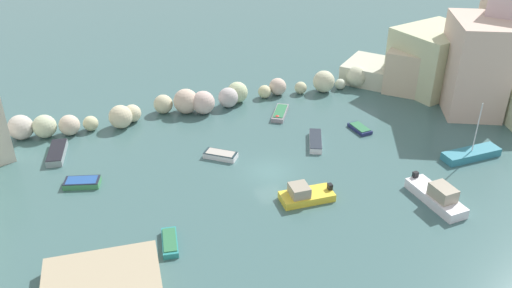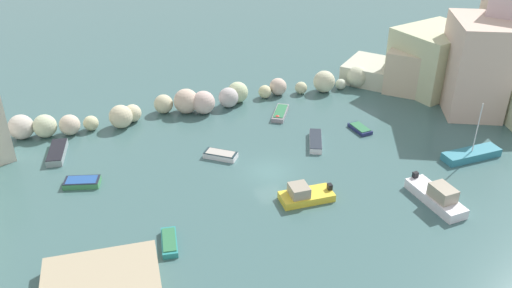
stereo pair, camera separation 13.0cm
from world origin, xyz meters
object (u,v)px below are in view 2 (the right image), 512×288
Objects in this scene: moored_boat_2 at (305,195)px; moored_boat_5 at (360,129)px; moored_boat_8 at (316,141)px; moored_boat_3 at (471,154)px; channel_buoy at (277,118)px; moored_boat_7 at (57,152)px; moored_boat_6 at (221,155)px; moored_boat_1 at (437,197)px; moored_boat_4 at (82,182)px; moored_boat_9 at (280,113)px; moored_boat_0 at (169,242)px; stone_dock at (101,283)px.

moored_boat_5 is (10.66, 9.18, -0.33)m from moored_boat_2.
moored_boat_3 is at bearing 83.97° from moored_boat_8.
moored_boat_7 is at bearing 178.18° from channel_buoy.
channel_buoy is 9.52m from moored_boat_6.
moored_boat_6 is 15.56m from moored_boat_7.
moored_boat_8 is at bearing -161.43° from moored_boat_1.
moored_boat_5 is at bearing -162.62° from moored_boat_4.
moored_boat_1 is 20.41m from moored_boat_9.
moored_boat_1 is at bearing 49.18° from moored_boat_9.
moored_boat_5 is 0.70× the size of moored_boat_9.
channel_buoy is 0.19× the size of moored_boat_4.
moored_boat_4 is 1.21× the size of moored_boat_5.
moored_boat_9 is at bearing -102.29° from moored_boat_2.
moored_boat_7 is (-29.55, 5.75, 0.13)m from moored_boat_5.
moored_boat_3 is 23.67m from moored_boat_6.
moored_boat_0 is at bearing 4.11° from moored_boat_3.
moored_boat_6 is at bearing -21.09° from moored_boat_3.
moored_boat_6 is at bearing 78.42° from moored_boat_7.
moored_boat_6 reaches higher than moored_boat_9.
moored_boat_1 is 9.10m from moored_boat_3.
moored_boat_4 is (-17.13, 8.88, -0.24)m from moored_boat_2.
moored_boat_6 is at bearing -21.33° from moored_boat_9.
moored_boat_1 is 1.01× the size of moored_boat_3.
channel_buoy is 6.17m from moored_boat_8.
moored_boat_0 is 0.98× the size of moored_boat_4.
moored_boat_4 is 6.29m from moored_boat_7.
moored_boat_2 is 24.07m from moored_boat_7.
moored_boat_8 reaches higher than moored_boat_5.
moored_boat_0 is at bearing -99.65° from moored_boat_1.
moored_boat_3 is at bearing -43.88° from channel_buoy.
moored_boat_2 is 0.79× the size of moored_boat_3.
moored_boat_3 is at bearing -75.95° from moored_boat_0.
moored_boat_9 reaches higher than moored_boat_0.
moored_boat_3 is 39.22m from moored_boat_7.
moored_boat_4 is (-0.14, 13.43, -0.30)m from stone_dock.
moored_boat_6 is at bearing -147.07° from channel_buoy.
moored_boat_6 is at bearing 47.39° from stone_dock.
moored_boat_2 is (11.80, 1.62, 0.28)m from moored_boat_0.
moored_boat_3 reaches higher than moored_boat_0.
moored_boat_7 is at bearing 95.57° from stone_dock.
moored_boat_6 is (12.50, 13.59, -0.30)m from stone_dock.
moored_boat_4 is 27.79m from moored_boat_5.
stone_dock is 1.93× the size of moored_boat_9.
stone_dock is at bearing 107.36° from moored_boat_4.
moored_boat_7 is (-18.89, 14.92, -0.20)m from moored_boat_2.
moored_boat_3 is (17.63, 0.62, -0.14)m from moored_boat_2.
moored_boat_4 is (-27.10, 13.16, -0.39)m from moored_boat_1.
moored_boat_9 is (4.32, 15.34, -0.27)m from moored_boat_2.
moored_boat_0 is at bearing 11.28° from moored_boat_2.
moored_boat_0 is 0.56× the size of moored_boat_1.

